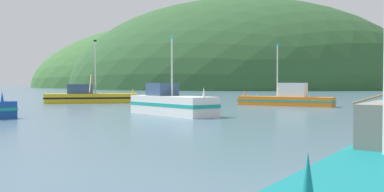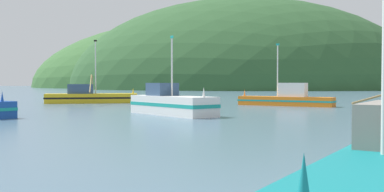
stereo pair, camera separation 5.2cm
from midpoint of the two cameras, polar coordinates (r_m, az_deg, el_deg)
The scene contains 6 objects.
hill_far_left at distance 241.76m, azimuth 2.75°, elevation 1.14°, with size 199.88×159.90×72.87m, color #386633.
hill_far_right at distance 186.24m, azimuth 5.85°, elevation 0.96°, with size 143.06×114.45×73.30m, color #2D562D.
hill_mid_left at distance 241.93m, azimuth 11.57°, elevation 1.10°, with size 192.03×153.63×66.97m, color #386633.
fishing_boat_white at distance 33.04m, azimuth -2.74°, elevation -0.98°, with size 7.94×6.96×5.89m.
fishing_boat_yellow at distance 53.44m, azimuth -13.05°, elevation -0.10°, with size 10.62×14.15×7.45m.
fishing_boat_orange at distance 46.71m, azimuth 12.04°, elevation -0.35°, with size 10.09×4.53×6.49m.
Camera 1 is at (10.48, -2.37, 2.38)m, focal length 41.35 mm.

